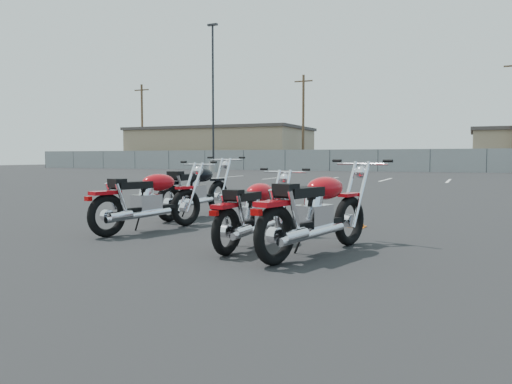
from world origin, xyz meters
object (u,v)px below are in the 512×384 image
at_px(motorcycle_second_black, 195,190).
at_px(motorcycle_rear_red, 254,212).
at_px(motorcycle_third_red, 316,212).
at_px(motorcycle_front_red, 149,200).

height_order(motorcycle_second_black, motorcycle_rear_red, motorcycle_second_black).
xyz_separation_m(motorcycle_second_black, motorcycle_rear_red, (2.31, -2.45, -0.08)).
bearing_deg(motorcycle_third_red, motorcycle_rear_red, 166.69).
relative_size(motorcycle_front_red, motorcycle_rear_red, 1.09).
height_order(motorcycle_front_red, motorcycle_second_black, motorcycle_second_black).
xyz_separation_m(motorcycle_front_red, motorcycle_rear_red, (2.03, -0.55, -0.04)).
xyz_separation_m(motorcycle_front_red, motorcycle_second_black, (-0.28, 1.90, 0.03)).
relative_size(motorcycle_front_red, motorcycle_third_red, 0.97).
height_order(motorcycle_front_red, motorcycle_third_red, motorcycle_third_red).
bearing_deg(motorcycle_rear_red, motorcycle_third_red, -13.31).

